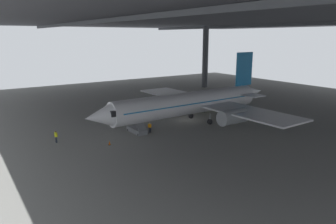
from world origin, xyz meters
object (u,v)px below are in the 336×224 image
at_px(crew_worker_by_stairs, 150,127).
at_px(baggage_tug, 205,109).
at_px(airplane_main, 191,103).
at_px(boarding_stairs, 137,128).
at_px(traffic_cone_orange, 110,143).
at_px(crew_worker_near_nose, 56,136).

bearing_deg(crew_worker_by_stairs, baggage_tug, 111.39).
bearing_deg(crew_worker_by_stairs, airplane_main, 95.73).
distance_m(boarding_stairs, baggage_tug, 18.44).
bearing_deg(baggage_tug, boarding_stairs, -73.84).
height_order(airplane_main, baggage_tug, airplane_main).
distance_m(boarding_stairs, traffic_cone_orange, 6.60).
xyz_separation_m(boarding_stairs, crew_worker_by_stairs, (1.19, 1.58, 0.16)).
relative_size(airplane_main, traffic_cone_orange, 60.35).
bearing_deg(crew_worker_by_stairs, crew_worker_near_nose, -102.68).
bearing_deg(crew_worker_near_nose, airplane_main, 84.47).
bearing_deg(baggage_tug, airplane_main, -54.43).
height_order(crew_worker_near_nose, crew_worker_by_stairs, crew_worker_near_nose).
height_order(boarding_stairs, crew_worker_near_nose, boarding_stairs).
distance_m(crew_worker_by_stairs, traffic_cone_orange, 7.66).
xyz_separation_m(airplane_main, baggage_tug, (-5.47, 7.64, -2.91)).
bearing_deg(crew_worker_near_nose, baggage_tug, 96.60).
bearing_deg(traffic_cone_orange, crew_worker_near_nose, -130.54).
height_order(traffic_cone_orange, baggage_tug, baggage_tug).
bearing_deg(crew_worker_near_nose, traffic_cone_orange, 49.46).
bearing_deg(boarding_stairs, airplane_main, 88.10).
xyz_separation_m(airplane_main, crew_worker_near_nose, (-2.09, -21.54, -2.45)).
distance_m(crew_worker_near_nose, crew_worker_by_stairs, 13.39).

